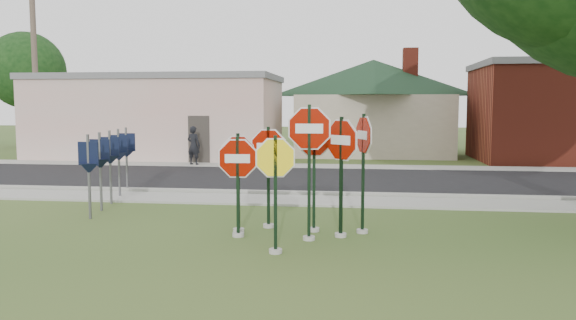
# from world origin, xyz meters

# --- Properties ---
(ground) EXTENTS (120.00, 120.00, 0.00)m
(ground) POSITION_xyz_m (0.00, 0.00, 0.00)
(ground) COLOR #324F1D
(ground) RESTS_ON ground
(sidewalk_near) EXTENTS (60.00, 1.60, 0.06)m
(sidewalk_near) POSITION_xyz_m (0.00, 5.50, 0.03)
(sidewalk_near) COLOR gray
(sidewalk_near) RESTS_ON ground
(road) EXTENTS (60.00, 7.00, 0.04)m
(road) POSITION_xyz_m (0.00, 10.00, 0.02)
(road) COLOR black
(road) RESTS_ON ground
(sidewalk_far) EXTENTS (60.00, 1.60, 0.06)m
(sidewalk_far) POSITION_xyz_m (0.00, 14.30, 0.03)
(sidewalk_far) COLOR gray
(sidewalk_far) RESTS_ON ground
(curb) EXTENTS (60.00, 0.20, 0.14)m
(curb) POSITION_xyz_m (0.00, 6.50, 0.07)
(curb) COLOR gray
(curb) RESTS_ON ground
(stop_sign_center) EXTENTS (1.18, 0.24, 2.81)m
(stop_sign_center) POSITION_xyz_m (0.32, 1.07, 1.79)
(stop_sign_center) COLOR #9F9C95
(stop_sign_center) RESTS_ON ground
(stop_sign_yellow) EXTENTS (0.98, 0.24, 2.24)m
(stop_sign_yellow) POSITION_xyz_m (-0.19, -0.00, 1.33)
(stop_sign_yellow) COLOR #9F9C95
(stop_sign_yellow) RESTS_ON ground
(stop_sign_left) EXTENTS (1.11, 0.24, 2.16)m
(stop_sign_left) POSITION_xyz_m (-1.14, 1.17, 1.30)
(stop_sign_left) COLOR #9F9C95
(stop_sign_left) RESTS_ON ground
(stop_sign_right) EXTENTS (0.87, 0.81, 2.57)m
(stop_sign_right) POSITION_xyz_m (0.94, 1.42, 1.61)
(stop_sign_right) COLOR #9F9C95
(stop_sign_right) RESTS_ON ground
(stop_sign_back_right) EXTENTS (0.98, 0.24, 2.46)m
(stop_sign_back_right) POSITION_xyz_m (0.35, 1.85, 1.50)
(stop_sign_back_right) COLOR #9F9C95
(stop_sign_back_right) RESTS_ON ground
(stop_sign_back_left) EXTENTS (1.09, 0.24, 2.32)m
(stop_sign_back_left) POSITION_xyz_m (-0.66, 2.10, 1.42)
(stop_sign_back_left) COLOR #9F9C95
(stop_sign_back_left) RESTS_ON ground
(stop_sign_far_right) EXTENTS (0.41, 1.03, 2.61)m
(stop_sign_far_right) POSITION_xyz_m (1.38, 1.83, 1.63)
(stop_sign_far_right) COLOR #9F9C95
(stop_sign_far_right) RESTS_ON ground
(stop_sign_far_left) EXTENTS (0.88, 0.53, 2.19)m
(stop_sign_far_left) POSITION_xyz_m (-1.22, 1.58, 1.31)
(stop_sign_far_left) COLOR #9F9C95
(stop_sign_far_left) RESTS_ON ground
(route_sign_row) EXTENTS (1.43, 4.63, 2.00)m
(route_sign_row) POSITION_xyz_m (-5.40, 4.50, 1.22)
(route_sign_row) COLOR #59595E
(route_sign_row) RESTS_ON ground
(building_stucco) EXTENTS (12.20, 6.20, 4.20)m
(building_stucco) POSITION_xyz_m (-9.00, 18.00, 2.15)
(building_stucco) COLOR beige
(building_stucco) RESTS_ON ground
(building_house) EXTENTS (11.60, 11.60, 6.20)m
(building_house) POSITION_xyz_m (2.00, 22.00, 3.65)
(building_house) COLOR #B9AA93
(building_house) RESTS_ON ground
(utility_pole_near) EXTENTS (2.20, 0.26, 9.50)m
(utility_pole_near) POSITION_xyz_m (-14.00, 15.20, 4.97)
(utility_pole_near) COLOR #4D4033
(utility_pole_near) RESTS_ON ground
(bg_tree_left) EXTENTS (4.90, 4.90, 7.35)m
(bg_tree_left) POSITION_xyz_m (-20.00, 24.00, 4.88)
(bg_tree_left) COLOR black
(bg_tree_left) RESTS_ON ground
(pedestrian) EXTENTS (0.71, 0.56, 1.70)m
(pedestrian) POSITION_xyz_m (-5.98, 14.09, 0.91)
(pedestrian) COLOR black
(pedestrian) RESTS_ON sidewalk_far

